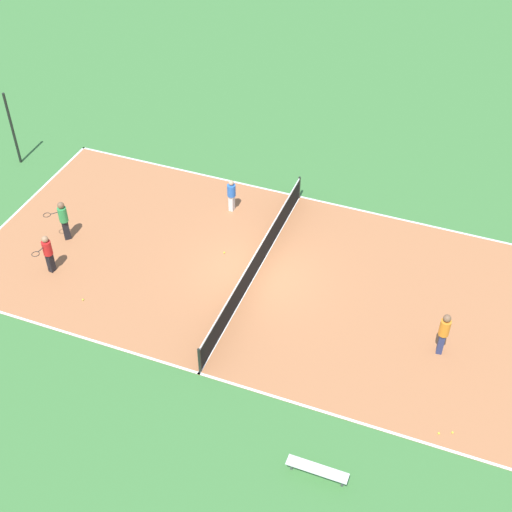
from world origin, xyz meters
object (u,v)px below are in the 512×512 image
object	(u,v)px
player_coach_red	(48,251)
fence_post_back_right	(12,129)
tennis_net	(256,262)
tennis_ball_left_sideline	(83,300)
bench	(317,470)
player_center_orange	(444,331)
player_near_blue	(231,194)
tennis_ball_right_alley	(224,253)
tennis_ball_midcourt	(439,433)
tennis_ball_near_net	(452,432)
player_far_green	(63,218)

from	to	relation	value
player_coach_red	fence_post_back_right	distance (m)	8.30
tennis_net	tennis_ball_left_sideline	size ratio (longest dim) A/B	156.27
tennis_net	bench	distance (m)	9.10
tennis_ball_left_sideline	player_center_orange	bearing A→B (deg)	-80.16
fence_post_back_right	tennis_net	bearing A→B (deg)	-103.94
player_coach_red	player_near_blue	distance (m)	7.96
tennis_net	tennis_ball_right_alley	xyz separation A→B (m)	(0.64, 1.61, -0.53)
tennis_ball_midcourt	player_near_blue	bearing A→B (deg)	51.46
tennis_ball_near_net	fence_post_back_right	bearing A→B (deg)	69.69
bench	player_center_orange	world-z (taller)	player_center_orange
player_coach_red	player_center_orange	bearing A→B (deg)	101.73
bench	player_center_orange	bearing A→B (deg)	-112.08
player_far_green	player_near_blue	xyz separation A→B (m)	(4.22, -5.58, -0.21)
tennis_ball_near_net	tennis_net	bearing A→B (deg)	60.68
bench	player_near_blue	distance (m)	13.28
tennis_net	player_center_orange	size ratio (longest dim) A/B	5.90
bench	tennis_ball_midcourt	xyz separation A→B (m)	(2.80, -3.11, -0.34)
bench	tennis_ball_near_net	size ratio (longest dim) A/B	27.41
bench	player_center_orange	distance (m)	6.71
tennis_net	player_far_green	world-z (taller)	player_far_green
bench	player_near_blue	xyz separation A→B (m)	(11.09, 7.30, 0.49)
tennis_ball_near_net	player_near_blue	bearing A→B (deg)	53.11
player_center_orange	tennis_ball_near_net	bearing A→B (deg)	11.64
player_far_green	tennis_ball_left_sideline	distance (m)	3.98
tennis_ball_left_sideline	tennis_ball_near_net	size ratio (longest dim) A/B	1.00
tennis_ball_right_alley	tennis_ball_near_net	bearing A→B (deg)	-118.12
player_center_orange	player_near_blue	xyz separation A→B (m)	(4.90, 9.81, -0.18)
player_near_blue	tennis_ball_near_net	distance (m)	13.53
bench	tennis_ball_near_net	world-z (taller)	bench
tennis_ball_left_sideline	tennis_ball_right_alley	world-z (taller)	same
tennis_net	tennis_ball_near_net	bearing A→B (deg)	-119.32
tennis_ball_midcourt	fence_post_back_right	bearing A→B (deg)	68.91
tennis_net	fence_post_back_right	xyz separation A→B (m)	(3.27, 13.17, 1.22)
player_coach_red	tennis_ball_right_alley	world-z (taller)	player_coach_red
player_near_blue	tennis_ball_right_alley	bearing A→B (deg)	-161.75
tennis_ball_left_sideline	tennis_net	bearing A→B (deg)	-55.84
tennis_net	tennis_ball_near_net	size ratio (longest dim) A/B	156.27
tennis_ball_right_alley	fence_post_back_right	xyz separation A→B (m)	(2.63, 11.55, 1.74)
player_center_orange	tennis_ball_right_alley	xyz separation A→B (m)	(2.13, 9.00, -1.01)
player_near_blue	tennis_net	bearing A→B (deg)	-142.60
tennis_net	bench	size ratio (longest dim) A/B	5.70
player_far_green	tennis_ball_left_sideline	size ratio (longest dim) A/B	27.04
fence_post_back_right	player_far_green	bearing A→B (deg)	-128.37
tennis_ball_midcourt	tennis_net	bearing A→B (deg)	58.53
player_far_green	player_near_blue	bearing A→B (deg)	173.01
player_center_orange	tennis_net	bearing A→B (deg)	-107.03
fence_post_back_right	tennis_ball_right_alley	bearing A→B (deg)	-102.84
player_near_blue	tennis_ball_near_net	bearing A→B (deg)	-124.96
tennis_net	player_coach_red	bearing A→B (deg)	110.04
tennis_ball_right_alley	tennis_ball_left_sideline	bearing A→B (deg)	138.35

